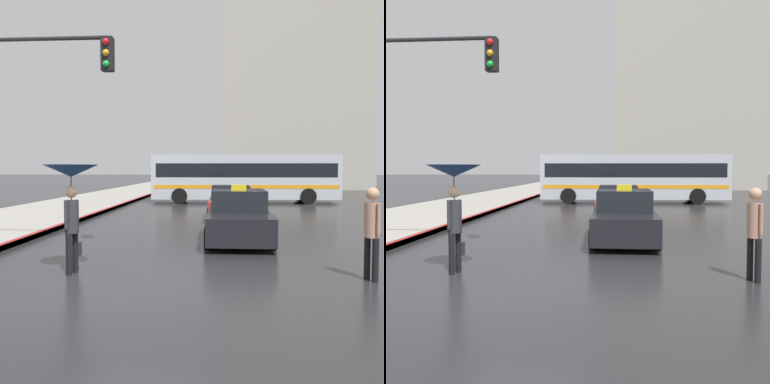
# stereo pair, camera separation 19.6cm
# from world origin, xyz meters

# --- Properties ---
(ground_plane) EXTENTS (300.00, 300.00, 0.00)m
(ground_plane) POSITION_xyz_m (0.00, 0.00, 0.00)
(ground_plane) COLOR #262628
(taxi) EXTENTS (1.91, 4.45, 1.67)m
(taxi) POSITION_xyz_m (2.08, 5.60, 0.69)
(taxi) COLOR black
(taxi) RESTS_ON ground_plane
(sedan_red) EXTENTS (1.91, 4.51, 1.42)m
(sedan_red) POSITION_xyz_m (1.93, 11.48, 0.65)
(sedan_red) COLOR #A52D23
(sedan_red) RESTS_ON ground_plane
(city_bus) EXTENTS (11.57, 2.99, 3.01)m
(city_bus) POSITION_xyz_m (2.91, 20.63, 1.68)
(city_bus) COLOR #B2B7C1
(city_bus) RESTS_ON ground_plane
(pedestrian_with_umbrella) EXTENTS (1.10, 1.10, 2.23)m
(pedestrian_with_umbrella) POSITION_xyz_m (-1.44, 1.13, 1.83)
(pedestrian_with_umbrella) COLOR black
(pedestrian_with_umbrella) RESTS_ON ground_plane
(pedestrian_man) EXTENTS (0.34, 0.40, 1.79)m
(pedestrian_man) POSITION_xyz_m (4.47, 0.97, 1.05)
(pedestrian_man) COLOR black
(pedestrian_man) RESTS_ON ground_plane
(traffic_light) EXTENTS (3.62, 0.38, 5.59)m
(traffic_light) POSITION_xyz_m (-3.13, 3.00, 3.90)
(traffic_light) COLOR black
(traffic_light) RESTS_ON ground_plane
(building_tower_near) EXTENTS (14.99, 8.74, 32.84)m
(building_tower_near) POSITION_xyz_m (9.03, 41.79, 16.42)
(building_tower_near) COLOR #A39E93
(building_tower_near) RESTS_ON ground_plane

